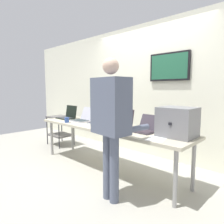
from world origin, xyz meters
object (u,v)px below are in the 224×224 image
laptop_station_0 (68,116)px  storage_cart (60,126)px  laptop_station_4 (145,128)px  coffee_mug (67,120)px  laptop_station_1 (83,118)px  equipment_box (177,122)px  workbench (107,129)px  laptop_station_3 (120,123)px  person (111,116)px  laptop_station_2 (101,120)px

laptop_station_0 → storage_cart: bearing=160.5°
laptop_station_4 → coffee_mug: size_ratio=3.65×
laptop_station_1 → laptop_station_4: (1.39, 0.00, -0.00)m
laptop_station_0 → equipment_box: bearing=1.5°
workbench → laptop_station_3: size_ratio=7.60×
person → coffee_mug: person is taller
laptop_station_4 → storage_cart: 2.56m
coffee_mug → storage_cart: coffee_mug is taller
workbench → equipment_box: size_ratio=6.50×
laptop_station_1 → coffee_mug: 0.33m
coffee_mug → storage_cart: bearing=153.8°
workbench → coffee_mug: coffee_mug is taller
equipment_box → coffee_mug: (-1.92, -0.35, -0.14)m
equipment_box → laptop_station_3: 0.95m
laptop_station_3 → person: 0.88m
laptop_station_1 → storage_cart: size_ratio=0.53×
workbench → person: 0.99m
laptop_station_1 → person: size_ratio=0.22×
workbench → laptop_station_2: (-0.24, 0.08, 0.11)m
laptop_station_0 → person: bearing=-19.5°
person → equipment_box: bearing=57.7°
workbench → laptop_station_4: 0.70m
workbench → storage_cart: (-1.83, 0.27, -0.22)m
laptop_station_3 → person: (0.48, -0.70, 0.22)m
equipment_box → person: 0.86m
coffee_mug → laptop_station_2: bearing=31.7°
workbench → person: bearing=-42.0°
workbench → equipment_box: bearing=5.1°
laptop_station_3 → person: person is taller
laptop_station_0 → laptop_station_1: (0.48, 0.02, -0.00)m
laptop_station_0 → laptop_station_2: laptop_station_2 is taller
laptop_station_1 → laptop_station_3: (0.90, 0.01, 0.01)m
laptop_station_0 → laptop_station_2: bearing=2.2°
workbench → laptop_station_0: bearing=178.0°
laptop_station_0 → laptop_station_1: laptop_station_0 is taller
workbench → laptop_station_1: (-0.69, 0.07, 0.11)m
laptop_station_0 → laptop_station_2: 0.94m
laptop_station_4 → person: person is taller
laptop_station_0 → laptop_station_2: (0.94, 0.04, 0.00)m
laptop_station_2 → person: person is taller
workbench → equipment_box: equipment_box is taller
laptop_station_4 → coffee_mug: 1.50m
laptop_station_3 → storage_cart: bearing=174.6°
equipment_box → laptop_station_0: 2.33m
workbench → laptop_station_4: laptop_station_4 is taller
laptop_station_3 → laptop_station_4: size_ratio=1.09×
storage_cart → equipment_box: bearing=-3.3°
workbench → laptop_station_4: size_ratio=8.26×
laptop_station_4 → laptop_station_1: bearing=-179.8°
coffee_mug → laptop_station_3: bearing=18.7°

